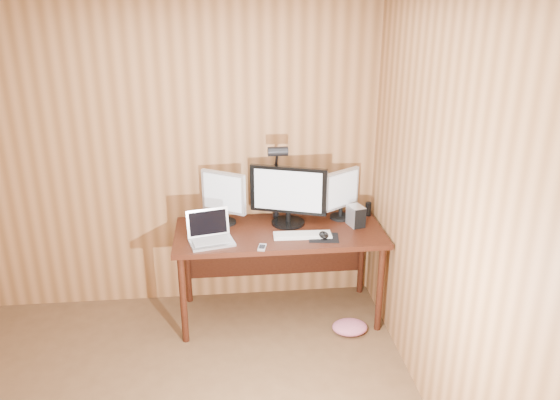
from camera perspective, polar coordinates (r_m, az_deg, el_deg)
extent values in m
plane|color=#9F6639|center=(4.40, -12.76, 4.29)|extent=(4.00, 0.00, 4.00)
plane|color=#9F6639|center=(2.79, 20.73, -6.43)|extent=(0.00, 4.00, 4.00)
cube|color=#33140A|center=(4.22, -0.07, -3.45)|extent=(1.60, 0.70, 0.04)
cube|color=#33140A|center=(4.62, -0.48, -4.94)|extent=(1.48, 0.02, 0.51)
cylinder|color=#33140A|center=(4.13, -10.08, -10.24)|extent=(0.05, 0.05, 0.71)
cylinder|color=#33140A|center=(4.64, -9.64, -6.56)|extent=(0.05, 0.05, 0.71)
cylinder|color=#33140A|center=(4.27, 10.40, -9.15)|extent=(0.05, 0.05, 0.71)
cylinder|color=#33140A|center=(4.76, 8.51, -5.72)|extent=(0.05, 0.05, 0.71)
cylinder|color=black|center=(4.33, 0.86, -2.37)|extent=(0.26, 0.26, 0.02)
cylinder|color=black|center=(4.31, 0.86, -1.77)|extent=(0.04, 0.04, 0.08)
cube|color=black|center=(4.23, 0.88, 1.05)|extent=(0.58, 0.24, 0.37)
cube|color=silver|center=(4.21, 0.81, 0.95)|extent=(0.50, 0.18, 0.32)
cylinder|color=black|center=(4.36, -5.79, -2.31)|extent=(0.18, 0.18, 0.02)
cylinder|color=black|center=(4.34, -5.82, -1.70)|extent=(0.04, 0.04, 0.08)
cube|color=#BBBBC0|center=(4.26, -5.92, 0.83)|extent=(0.34, 0.23, 0.33)
cube|color=silver|center=(4.25, -6.06, 0.74)|extent=(0.28, 0.18, 0.28)
cylinder|color=black|center=(4.46, 6.32, -1.77)|extent=(0.17, 0.17, 0.02)
cylinder|color=black|center=(4.44, 6.35, -1.21)|extent=(0.03, 0.03, 0.08)
cube|color=#BBBBC0|center=(4.37, 6.44, 1.14)|extent=(0.32, 0.23, 0.31)
cube|color=silver|center=(4.36, 6.63, 1.08)|extent=(0.26, 0.18, 0.27)
cube|color=silver|center=(4.03, -7.15, -4.40)|extent=(0.36, 0.29, 0.02)
cube|color=silver|center=(4.08, -7.55, -2.33)|extent=(0.32, 0.12, 0.21)
cube|color=black|center=(4.08, -7.55, -2.33)|extent=(0.28, 0.10, 0.17)
cube|color=#B2B2B7|center=(4.02, -7.16, -4.27)|extent=(0.29, 0.19, 0.00)
cube|color=white|center=(4.11, 2.36, -3.69)|extent=(0.44, 0.15, 0.02)
cube|color=white|center=(4.11, 2.36, -3.55)|extent=(0.41, 0.12, 0.00)
cube|color=black|center=(4.10, 4.59, -3.94)|extent=(0.24, 0.21, 0.00)
ellipsoid|color=black|center=(4.09, 4.60, -3.67)|extent=(0.07, 0.11, 0.04)
cube|color=silver|center=(4.31, 7.92, -1.65)|extent=(0.13, 0.16, 0.16)
cube|color=black|center=(4.25, 8.40, -2.01)|extent=(0.09, 0.03, 0.16)
cube|color=silver|center=(3.92, -1.89, -4.97)|extent=(0.07, 0.11, 0.01)
cube|color=black|center=(3.92, -1.89, -4.88)|extent=(0.06, 0.07, 0.00)
cylinder|color=black|center=(4.52, 9.20, -0.93)|extent=(0.05, 0.05, 0.11)
cube|color=black|center=(4.47, -0.41, -1.84)|extent=(0.05, 0.06, 0.06)
cylinder|color=black|center=(4.39, -0.42, 0.87)|extent=(0.03, 0.03, 0.43)
sphere|color=black|center=(4.32, -0.43, 3.55)|extent=(0.05, 0.05, 0.05)
cylinder|color=black|center=(4.24, -0.34, 4.35)|extent=(0.02, 0.15, 0.18)
cylinder|color=black|center=(4.13, -0.23, 5.10)|extent=(0.15, 0.07, 0.07)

